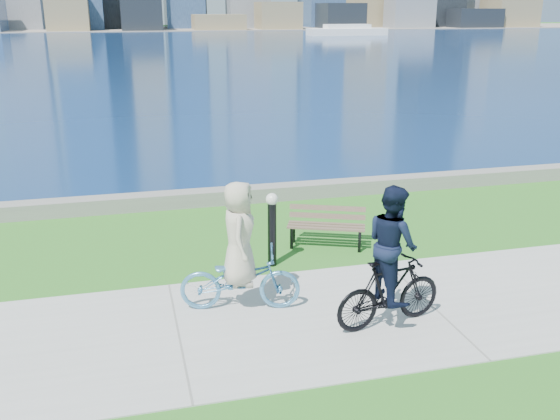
{
  "coord_description": "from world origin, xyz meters",
  "views": [
    {
      "loc": [
        -4.56,
        -8.15,
        4.56
      ],
      "look_at": [
        -1.95,
        2.07,
        1.1
      ],
      "focal_mm": 40.0,
      "sensor_mm": 36.0,
      "label": 1
    }
  ],
  "objects_px": {
    "bollard_lamp": "(272,225)",
    "cyclist_woman": "(240,263)",
    "park_bench": "(327,223)",
    "cyclist_man": "(391,268)"
  },
  "relations": [
    {
      "from": "park_bench",
      "to": "cyclist_man",
      "type": "relative_size",
      "value": 0.74
    },
    {
      "from": "bollard_lamp",
      "to": "cyclist_woman",
      "type": "distance_m",
      "value": 1.82
    },
    {
      "from": "bollard_lamp",
      "to": "cyclist_woman",
      "type": "height_order",
      "value": "cyclist_woman"
    },
    {
      "from": "cyclist_man",
      "to": "park_bench",
      "type": "bearing_deg",
      "value": -12.6
    },
    {
      "from": "park_bench",
      "to": "bollard_lamp",
      "type": "relative_size",
      "value": 1.15
    },
    {
      "from": "bollard_lamp",
      "to": "cyclist_man",
      "type": "relative_size",
      "value": 0.64
    },
    {
      "from": "bollard_lamp",
      "to": "cyclist_woman",
      "type": "bearing_deg",
      "value": -119.56
    },
    {
      "from": "park_bench",
      "to": "cyclist_man",
      "type": "height_order",
      "value": "cyclist_man"
    },
    {
      "from": "cyclist_man",
      "to": "bollard_lamp",
      "type": "bearing_deg",
      "value": 12.96
    },
    {
      "from": "park_bench",
      "to": "cyclist_woman",
      "type": "relative_size",
      "value": 0.77
    }
  ]
}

